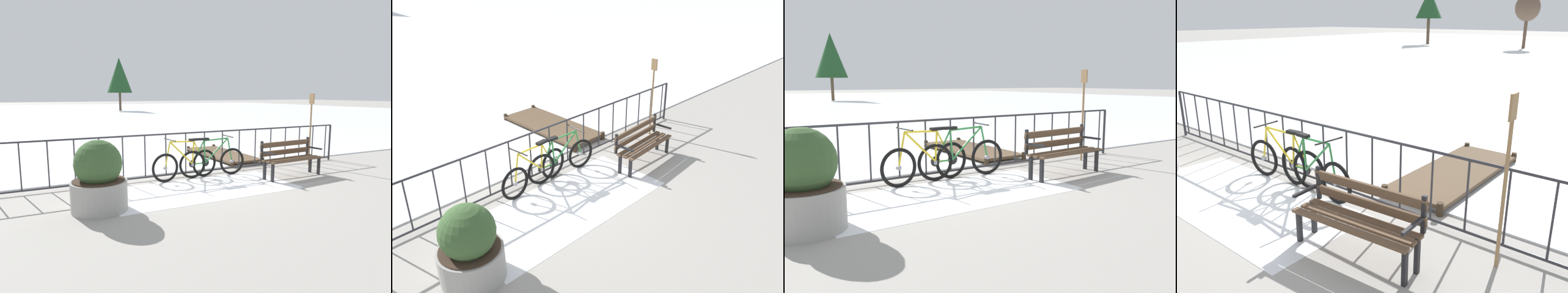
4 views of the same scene
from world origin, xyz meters
TOP-DOWN VIEW (x-y plane):
  - ground_plane at (0.00, 0.00)m, footprint 160.00×160.00m
  - frozen_pond at (0.00, 28.40)m, footprint 80.00×56.00m
  - snow_patch at (-0.41, -1.20)m, footprint 3.95×1.75m
  - railing_fence at (0.00, 0.00)m, footprint 9.06×0.06m
  - bicycle_near_railing at (-0.39, -0.29)m, footprint 1.71×0.52m
  - bicycle_second at (0.32, -0.30)m, footprint 1.71×0.52m
  - park_bench at (1.99, -1.11)m, footprint 1.63×0.60m
  - planter_with_shrub at (-2.61, -1.59)m, footprint 0.95×0.95m
  - oar_upright at (3.37, -0.34)m, footprint 0.04×0.16m
  - wooden_dock at (1.77, 1.70)m, footprint 1.10×2.90m
  - tree_far_west at (6.22, 31.80)m, footprint 2.79×2.79m

SIDE VIEW (x-z plane):
  - ground_plane at x=0.00m, z-range 0.00..0.00m
  - snow_patch at x=-0.41m, z-range 0.00..0.01m
  - frozen_pond at x=0.00m, z-range 0.00..0.03m
  - wooden_dock at x=1.77m, z-range 0.02..0.22m
  - bicycle_near_railing at x=-0.39m, z-range -0.12..0.86m
  - bicycle_second at x=0.32m, z-range -0.12..0.86m
  - park_bench at x=1.99m, z-range 0.07..0.96m
  - planter_with_shrub at x=-2.61m, z-range -0.06..1.16m
  - railing_fence at x=0.00m, z-range 0.02..1.09m
  - oar_upright at x=3.37m, z-range 0.15..2.13m
  - tree_far_west at x=6.22m, z-range 1.01..6.96m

